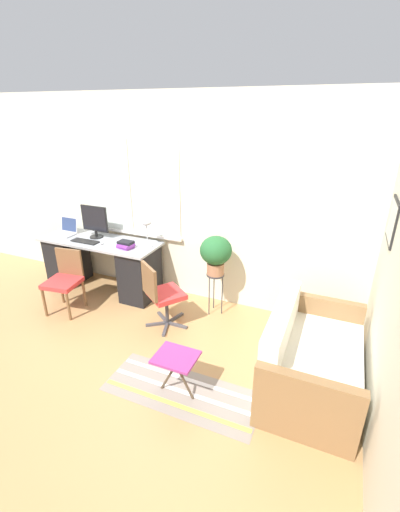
# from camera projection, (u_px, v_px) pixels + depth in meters

# --- Properties ---
(ground_plane) EXTENTS (14.00, 14.00, 0.00)m
(ground_plane) POSITION_uv_depth(u_px,v_px,m) (156.00, 314.00, 4.49)
(ground_plane) COLOR tan
(wall_back_with_window) EXTENTS (9.00, 0.12, 2.70)m
(wall_back_with_window) POSITION_uv_depth(u_px,v_px,m) (176.00, 201.00, 4.55)
(wall_back_with_window) COLOR beige
(wall_back_with_window) RESTS_ON ground_plane
(wall_right_with_picture) EXTENTS (0.08, 9.00, 2.70)m
(wall_right_with_picture) POSITION_uv_depth(u_px,v_px,m) (394.00, 247.00, 3.04)
(wall_right_with_picture) COLOR beige
(wall_right_with_picture) RESTS_ON ground_plane
(desk) EXTENTS (1.77, 0.62, 0.77)m
(desk) POSITION_uv_depth(u_px,v_px,m) (102.00, 264.00, 4.97)
(desk) COLOR #9EA3A8
(desk) RESTS_ON ground_plane
(laptop) EXTENTS (0.30, 0.26, 0.24)m
(laptop) POSITION_uv_depth(u_px,v_px,m) (66.00, 231.00, 5.04)
(laptop) COLOR #B7B7BC
(laptop) RESTS_ON desk
(monitor) EXTENTS (0.43, 0.19, 0.46)m
(monitor) POSITION_uv_depth(u_px,v_px,m) (95.00, 221.00, 4.85)
(monitor) COLOR black
(monitor) RESTS_ON desk
(keyboard) EXTENTS (0.41, 0.13, 0.02)m
(keyboard) POSITION_uv_depth(u_px,v_px,m) (85.00, 241.00, 4.76)
(keyboard) COLOR black
(keyboard) RESTS_ON desk
(mouse) EXTENTS (0.04, 0.06, 0.03)m
(mouse) POSITION_uv_depth(u_px,v_px,m) (102.00, 243.00, 4.67)
(mouse) COLOR silver
(mouse) RESTS_ON desk
(desk_lamp) EXTENTS (0.15, 0.15, 0.37)m
(desk_lamp) POSITION_uv_depth(u_px,v_px,m) (147.00, 227.00, 4.53)
(desk_lamp) COLOR #ADADB2
(desk_lamp) RESTS_ON desk
(book_stack) EXTENTS (0.24, 0.20, 0.09)m
(book_stack) POSITION_uv_depth(u_px,v_px,m) (126.00, 245.00, 4.54)
(book_stack) COLOR purple
(book_stack) RESTS_ON desk
(desk_chair_wooden) EXTENTS (0.46, 0.47, 0.81)m
(desk_chair_wooden) POSITION_uv_depth(u_px,v_px,m) (65.00, 279.00, 4.44)
(desk_chair_wooden) COLOR brown
(desk_chair_wooden) RESTS_ON ground_plane
(office_chair_swivel) EXTENTS (0.56, 0.56, 0.85)m
(office_chair_swivel) POSITION_uv_depth(u_px,v_px,m) (161.00, 294.00, 4.08)
(office_chair_swivel) COLOR #47474C
(office_chair_swivel) RESTS_ON ground_plane
(couch_loveseat) EXTENTS (0.82, 1.37, 0.81)m
(couch_loveseat) POSITION_uv_depth(u_px,v_px,m) (309.00, 361.00, 3.23)
(couch_loveseat) COLOR white
(couch_loveseat) RESTS_ON ground_plane
(plant_stand) EXTENTS (0.23, 0.23, 0.56)m
(plant_stand) POSITION_uv_depth(u_px,v_px,m) (215.00, 279.00, 4.35)
(plant_stand) COLOR #333338
(plant_stand) RESTS_ON ground_plane
(potted_plant) EXTENTS (0.40, 0.40, 0.50)m
(potted_plant) POSITION_uv_depth(u_px,v_px,m) (216.00, 252.00, 4.20)
(potted_plant) COLOR #9E6B4C
(potted_plant) RESTS_ON plant_stand
(floor_rug_striped) EXTENTS (1.49, 0.58, 0.01)m
(floor_rug_striped) POSITION_uv_depth(u_px,v_px,m) (182.00, 392.00, 3.25)
(floor_rug_striped) COLOR gray
(floor_rug_striped) RESTS_ON ground_plane
(folding_stool) EXTENTS (0.38, 0.32, 0.44)m
(folding_stool) POSITION_uv_depth(u_px,v_px,m) (176.00, 360.00, 3.08)
(folding_stool) COLOR #93337A
(folding_stool) RESTS_ON ground_plane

